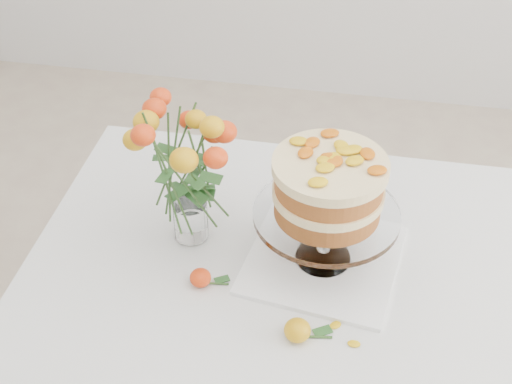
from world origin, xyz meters
TOP-DOWN VIEW (x-y plane):
  - table at (0.00, 0.00)m, footprint 1.43×0.93m
  - napkin at (-0.07, 0.04)m, footprint 0.36×0.36m
  - cake_stand at (-0.07, 0.04)m, footprint 0.31×0.31m
  - rose_vase at (-0.37, 0.06)m, footprint 0.30×0.30m
  - loose_rose_near at (-0.09, -0.18)m, footprint 0.10×0.05m
  - loose_rose_far at (-0.31, -0.08)m, footprint 0.08×0.05m
  - stray_petal_a at (-0.12, -0.10)m, footprint 0.03×0.02m
  - stray_petal_b at (-0.02, -0.14)m, footprint 0.03×0.02m
  - stray_petal_c at (0.02, -0.18)m, footprint 0.03×0.02m

SIDE VIEW (x-z plane):
  - table at x=0.00m, z-range 0.30..1.05m
  - stray_petal_a at x=-0.12m, z-range 0.76..0.76m
  - stray_petal_b at x=-0.02m, z-range 0.76..0.76m
  - stray_petal_c at x=0.02m, z-range 0.76..0.76m
  - napkin at x=-0.07m, z-range 0.76..0.77m
  - loose_rose_far at x=-0.31m, z-range 0.76..0.79m
  - loose_rose_near at x=-0.09m, z-range 0.76..0.80m
  - cake_stand at x=-0.07m, z-range 0.81..1.09m
  - rose_vase at x=-0.37m, z-range 0.79..1.18m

